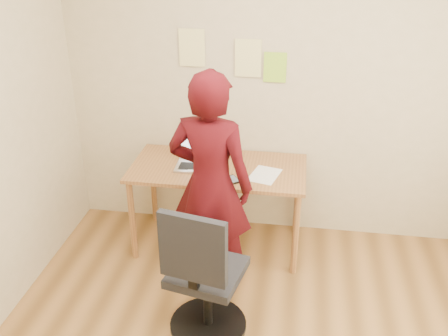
% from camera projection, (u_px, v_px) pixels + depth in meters
% --- Properties ---
extents(room, '(3.58, 3.58, 2.78)m').
position_uv_depth(room, '(255.00, 185.00, 2.45)').
color(room, brown).
rests_on(room, ground).
extents(desk, '(1.40, 0.70, 0.74)m').
position_uv_depth(desk, '(218.00, 176.00, 4.04)').
color(desk, '#996634').
rests_on(desk, ground).
extents(laptop, '(0.34, 0.30, 0.24)m').
position_uv_depth(laptop, '(197.00, 159.00, 4.01)').
color(laptop, '#B4B3BB').
rests_on(laptop, desk).
extents(paper_sheet, '(0.27, 0.33, 0.00)m').
position_uv_depth(paper_sheet, '(265.00, 175.00, 3.87)').
color(paper_sheet, white).
rests_on(paper_sheet, desk).
extents(phone, '(0.13, 0.15, 0.01)m').
position_uv_depth(phone, '(233.00, 179.00, 3.80)').
color(phone, black).
rests_on(phone, desk).
extents(wall_note_left, '(0.21, 0.00, 0.30)m').
position_uv_depth(wall_note_left, '(192.00, 48.00, 3.97)').
color(wall_note_left, '#F0E48F').
rests_on(wall_note_left, room).
extents(wall_note_mid, '(0.21, 0.00, 0.30)m').
position_uv_depth(wall_note_mid, '(248.00, 58.00, 3.94)').
color(wall_note_mid, '#F0E48F').
rests_on(wall_note_mid, room).
extents(wall_note_right, '(0.18, 0.00, 0.24)m').
position_uv_depth(wall_note_right, '(275.00, 67.00, 3.94)').
color(wall_note_right, '#9FDC31').
rests_on(wall_note_right, room).
extents(office_chair, '(0.53, 0.54, 1.01)m').
position_uv_depth(office_chair, '(203.00, 282.00, 3.20)').
color(office_chair, black).
rests_on(office_chair, ground).
extents(person, '(0.67, 0.50, 1.68)m').
position_uv_depth(person, '(210.00, 186.00, 3.51)').
color(person, '#3D080C').
rests_on(person, ground).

